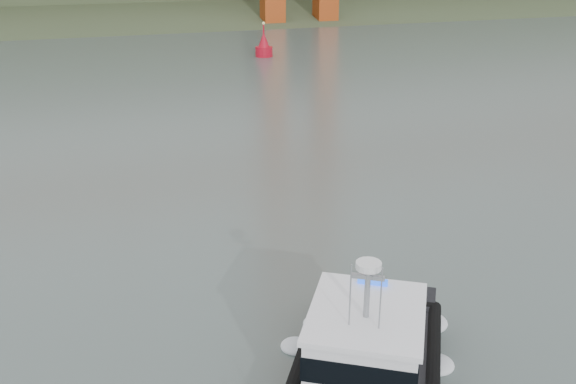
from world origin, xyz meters
name	(u,v)px	position (x,y,z in m)	size (l,w,h in m)	color
ground	(387,349)	(0.00, 0.00, 0.00)	(400.00, 400.00, 0.00)	#46534D
patrol_boat	(362,381)	(-2.05, -2.64, 1.24)	(8.31, 10.64, 4.93)	black
nav_buoy	(264,47)	(10.15, 51.31, 1.01)	(1.84, 1.84, 3.83)	#AF0C1D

